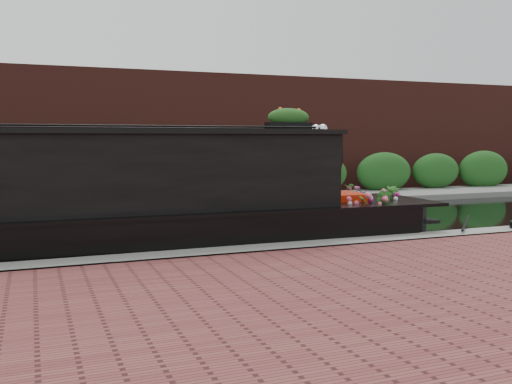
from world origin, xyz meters
name	(u,v)px	position (x,y,z in m)	size (l,w,h in m)	color
ground	(155,234)	(0.00, 0.00, 0.00)	(80.00, 80.00, 0.00)	black
near_bank_coping	(201,269)	(0.00, -3.30, 0.00)	(40.00, 0.60, 0.50)	gray
near_bank_pavers	(324,363)	(0.00, -7.00, 0.00)	(40.00, 7.00, 0.50)	brown
far_bank_path	(123,209)	(0.00, 4.20, 0.00)	(40.00, 2.40, 0.34)	slate
far_hedge	(118,206)	(0.00, 5.10, 0.00)	(40.00, 1.10, 2.80)	#1E501B
far_brick_wall	(108,198)	(0.00, 7.20, 0.00)	(40.00, 1.00, 8.00)	#4E201A
narrowboat	(100,209)	(-1.24, -1.99, 0.77)	(11.14, 2.15, 2.60)	black
rope_fender	(413,227)	(4.64, -1.99, 0.16)	(0.31, 0.31, 0.38)	brown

